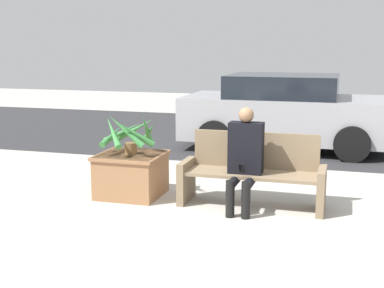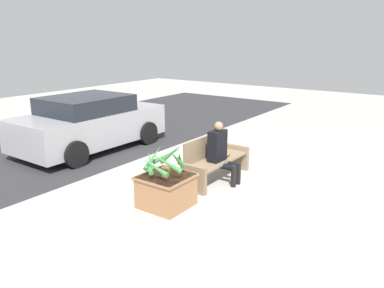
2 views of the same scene
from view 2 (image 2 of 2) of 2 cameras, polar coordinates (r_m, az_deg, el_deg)
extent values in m
plane|color=#ADA89E|center=(7.42, 8.08, -6.48)|extent=(30.00, 30.00, 0.00)
cube|color=#2D2D30|center=(11.25, -19.58, 0.49)|extent=(20.00, 6.00, 0.01)
cube|color=#7A664C|center=(7.01, 0.22, -5.35)|extent=(0.09, 0.55, 0.53)
cube|color=#7A664C|center=(8.36, 6.85, -1.96)|extent=(0.09, 0.55, 0.53)
cube|color=#7A664C|center=(7.62, 3.85, -2.49)|extent=(1.58, 0.51, 0.04)
cube|color=#7A664C|center=(7.68, 2.26, -0.38)|extent=(1.58, 0.04, 0.46)
cube|color=black|center=(7.45, 3.89, -0.27)|extent=(0.41, 0.22, 0.62)
sphere|color=#8C6647|center=(7.34, 4.08, 2.72)|extent=(0.18, 0.18, 0.18)
cylinder|color=black|center=(7.38, 4.91, -3.43)|extent=(0.11, 0.44, 0.11)
cylinder|color=black|center=(7.53, 5.63, -3.05)|extent=(0.11, 0.44, 0.11)
cylinder|color=black|center=(7.33, 6.36, -4.91)|extent=(0.10, 0.10, 0.43)
cylinder|color=black|center=(7.48, 7.06, -4.50)|extent=(0.10, 0.10, 0.43)
cube|color=black|center=(7.39, 5.38, -2.06)|extent=(0.07, 0.09, 0.12)
cube|color=#936642|center=(6.46, -3.95, -7.13)|extent=(0.78, 0.77, 0.56)
cube|color=#936642|center=(6.37, -3.99, -4.97)|extent=(0.83, 0.82, 0.04)
cylinder|color=brown|center=(6.33, -4.01, -4.18)|extent=(0.16, 0.16, 0.15)
cone|color=#387F3D|center=(6.43, -3.13, -1.41)|extent=(0.17, 0.49, 0.44)
cone|color=#387F3D|center=(6.50, -3.80, -1.72)|extent=(0.37, 0.50, 0.34)
cone|color=#387F3D|center=(6.39, -5.96, -2.04)|extent=(0.54, 0.17, 0.35)
cone|color=#387F3D|center=(6.26, -6.43, -2.76)|extent=(0.46, 0.45, 0.29)
cone|color=#387F3D|center=(6.09, -5.73, -3.50)|extent=(0.11, 0.57, 0.24)
cone|color=#387F3D|center=(6.04, -3.96, -2.88)|extent=(0.41, 0.44, 0.38)
cone|color=#387F3D|center=(6.14, -2.37, -2.21)|extent=(0.49, 0.15, 0.44)
cone|color=#387F3D|center=(6.25, -1.91, -2.16)|extent=(0.47, 0.37, 0.39)
cube|color=#99999E|center=(10.05, -15.21, 2.57)|extent=(3.86, 1.80, 0.79)
cube|color=black|center=(9.88, -15.89, 5.86)|extent=(2.00, 1.66, 0.41)
cylinder|color=black|center=(10.28, -6.75, 1.66)|extent=(0.62, 0.18, 0.62)
cylinder|color=black|center=(11.53, -13.42, 2.89)|extent=(0.62, 0.18, 0.62)
cylinder|color=black|center=(8.72, -17.31, -1.50)|extent=(0.62, 0.18, 0.62)
cylinder|color=black|center=(10.18, -23.52, 0.31)|extent=(0.62, 0.18, 0.62)
camera|label=1|loc=(7.73, 54.13, 3.15)|focal=50.00mm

